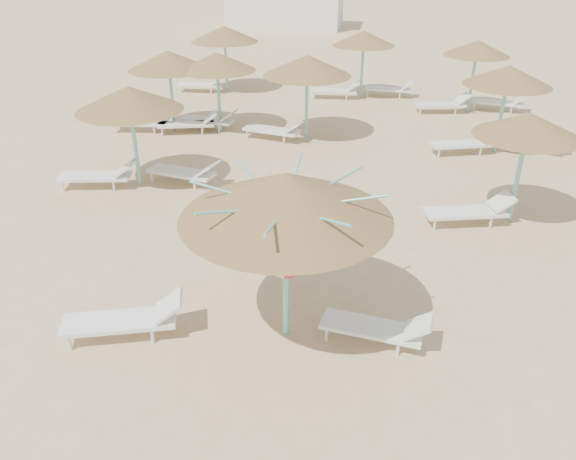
# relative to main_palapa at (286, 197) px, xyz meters

# --- Properties ---
(ground) EXTENTS (120.00, 120.00, 0.00)m
(ground) POSITION_rel_main_palapa_xyz_m (-0.43, -0.12, -2.60)
(ground) COLOR tan
(ground) RESTS_ON ground
(main_palapa) EXTENTS (3.33, 3.33, 2.99)m
(main_palapa) POSITION_rel_main_palapa_xyz_m (0.00, 0.00, 0.00)
(main_palapa) COLOR #6EBFBB
(main_palapa) RESTS_ON ground
(lounger_main_a) EXTENTS (2.12, 1.22, 0.74)m
(lounger_main_a) POSITION_rel_main_palapa_xyz_m (-2.64, -0.55, -2.25)
(lounger_main_a) COLOR silver
(lounger_main_a) RESTS_ON ground
(lounger_main_b) EXTENTS (1.88, 0.80, 0.66)m
(lounger_main_b) POSITION_rel_main_palapa_xyz_m (1.57, 0.02, -2.28)
(lounger_main_b) COLOR silver
(lounger_main_b) RESTS_ON ground
(palapa_field) EXTENTS (19.78, 14.72, 2.72)m
(palapa_field) POSITION_rel_main_palapa_xyz_m (0.83, 10.20, -0.30)
(palapa_field) COLOR #6EBFBB
(palapa_field) RESTS_ON ground
(service_hut) EXTENTS (8.40, 4.40, 3.25)m
(service_hut) POSITION_rel_main_palapa_xyz_m (-6.43, 34.88, -0.96)
(service_hut) COLOR silver
(service_hut) RESTS_ON ground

